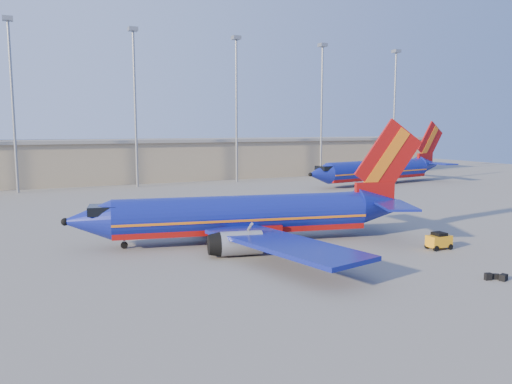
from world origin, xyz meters
The scene contains 7 objects.
ground centered at (0.00, 0.00, 0.00)m, with size 220.00×220.00×0.00m, color slate.
terminal_building centered at (10.00, 58.00, 4.32)m, with size 122.00×16.00×8.50m.
light_mast_row centered at (5.00, 46.00, 17.55)m, with size 101.60×1.60×28.65m.
aircraft_main centered at (-5.04, -3.79, 2.51)m, with size 34.27×32.63×11.74m.
aircraft_second centered at (38.30, 30.16, 2.81)m, with size 36.08×13.96×12.26m.
baggage_tug centered at (8.96, -13.75, 0.80)m, with size 2.20×1.39×1.54m.
luggage_pile centered at (6.04, -22.60, 0.23)m, with size 2.90×1.97×0.52m.
Camera 1 is at (-24.67, -46.13, 10.77)m, focal length 35.00 mm.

